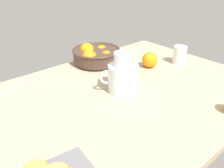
{
  "coord_description": "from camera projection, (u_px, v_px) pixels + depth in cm",
  "views": [
    {
      "loc": [
        -61.87,
        -68.87,
        54.13
      ],
      "look_at": [
        -1.82,
        -0.18,
        6.87
      ],
      "focal_mm": 39.25,
      "sensor_mm": 36.0,
      "label": 1
    }
  ],
  "objects": [
    {
      "name": "ground_plane",
      "position": [
        115.0,
        99.0,
        1.08
      ],
      "size": [
        141.05,
        93.62,
        3.0
      ],
      "primitive_type": "cube",
      "color": "tan"
    },
    {
      "name": "fruit_bowl",
      "position": [
        96.0,
        55.0,
        1.39
      ],
      "size": [
        27.24,
        27.24,
        11.21
      ],
      "color": "#473328",
      "rests_on": "ground_plane"
    },
    {
      "name": "juice_glass",
      "position": [
        180.0,
        56.0,
        1.39
      ],
      "size": [
        7.38,
        7.38,
        10.03
      ],
      "color": "white",
      "rests_on": "ground_plane"
    },
    {
      "name": "juice_pitcher",
      "position": [
        123.0,
        78.0,
        1.09
      ],
      "size": [
        16.63,
        13.54,
        18.82
      ],
      "color": "white",
      "rests_on": "ground_plane"
    },
    {
      "name": "spoon",
      "position": [
        16.0,
        87.0,
        1.14
      ],
      "size": [
        17.51,
        5.08,
        1.0
      ],
      "color": "silver",
      "rests_on": "ground_plane"
    },
    {
      "name": "loose_orange_1",
      "position": [
        150.0,
        60.0,
        1.34
      ],
      "size": [
        8.48,
        8.48,
        8.48
      ],
      "primitive_type": "sphere",
      "color": "orange",
      "rests_on": "ground_plane"
    }
  ]
}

